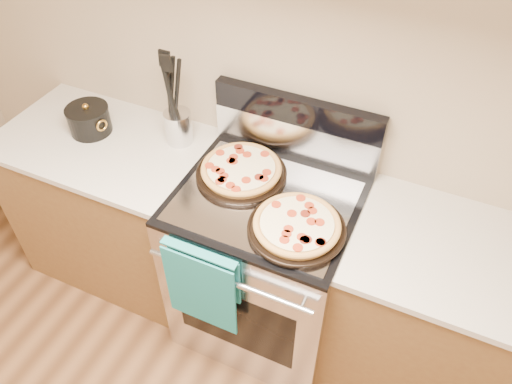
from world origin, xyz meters
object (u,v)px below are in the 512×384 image
at_px(pepperoni_pizza_back, 241,171).
at_px(range_body, 266,266).
at_px(saucepan, 89,121).
at_px(utensil_crock, 179,127).
at_px(pepperoni_pizza_front, 297,226).

bearing_deg(pepperoni_pizza_back, range_body, -24.30).
xyz_separation_m(pepperoni_pizza_back, saucepan, (-0.81, 0.00, 0.02)).
bearing_deg(utensil_crock, pepperoni_pizza_back, -16.97).
distance_m(pepperoni_pizza_front, utensil_crock, 0.78).
height_order(pepperoni_pizza_back, pepperoni_pizza_front, pepperoni_pizza_back).
bearing_deg(range_body, pepperoni_pizza_back, 155.70).
xyz_separation_m(range_body, pepperoni_pizza_back, (-0.16, 0.07, 0.50)).
relative_size(range_body, pepperoni_pizza_back, 2.31).
bearing_deg(range_body, pepperoni_pizza_front, -35.84).
bearing_deg(pepperoni_pizza_front, saucepan, 169.97).
height_order(range_body, pepperoni_pizza_front, pepperoni_pizza_front).
bearing_deg(pepperoni_pizza_front, pepperoni_pizza_back, 149.17).
distance_m(pepperoni_pizza_back, pepperoni_pizza_front, 0.39).
xyz_separation_m(pepperoni_pizza_back, pepperoni_pizza_front, (0.34, -0.20, -0.00)).
xyz_separation_m(range_body, pepperoni_pizza_front, (0.18, -0.13, 0.50)).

